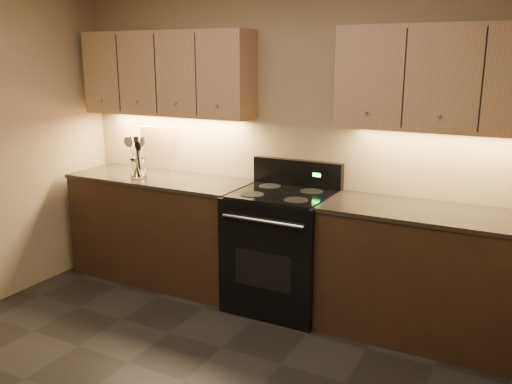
% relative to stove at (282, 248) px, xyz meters
% --- Properties ---
extents(wall_back, '(4.00, 0.04, 2.60)m').
position_rel_stove_xyz_m(wall_back, '(-0.08, 0.32, 0.82)').
color(wall_back, '#9C885C').
rests_on(wall_back, ground).
extents(counter_left, '(1.62, 0.62, 0.93)m').
position_rel_stove_xyz_m(counter_left, '(-1.18, 0.02, -0.01)').
color(counter_left, black).
rests_on(counter_left, ground).
extents(counter_right, '(1.46, 0.62, 0.93)m').
position_rel_stove_xyz_m(counter_right, '(1.10, 0.02, -0.01)').
color(counter_right, black).
rests_on(counter_right, ground).
extents(stove, '(0.76, 0.68, 1.14)m').
position_rel_stove_xyz_m(stove, '(0.00, 0.00, 0.00)').
color(stove, black).
rests_on(stove, ground).
extents(upper_cab_left, '(1.60, 0.30, 0.70)m').
position_rel_stove_xyz_m(upper_cab_left, '(-1.18, 0.17, 1.32)').
color(upper_cab_left, tan).
rests_on(upper_cab_left, wall_back).
extents(upper_cab_right, '(1.44, 0.30, 0.70)m').
position_rel_stove_xyz_m(upper_cab_right, '(1.10, 0.17, 1.32)').
color(upper_cab_right, tan).
rests_on(upper_cab_right, wall_back).
extents(outlet_plate, '(0.08, 0.01, 0.12)m').
position_rel_stove_xyz_m(outlet_plate, '(-1.38, 0.31, 0.64)').
color(outlet_plate, '#B2B5BA').
rests_on(outlet_plate, wall_back).
extents(utensil_crock, '(0.18, 0.18, 0.17)m').
position_rel_stove_xyz_m(utensil_crock, '(-1.32, -0.09, 0.53)').
color(utensil_crock, white).
rests_on(utensil_crock, counter_left).
extents(cutting_board, '(0.34, 0.20, 0.41)m').
position_rel_stove_xyz_m(cutting_board, '(-1.36, 0.27, 0.65)').
color(cutting_board, tan).
rests_on(cutting_board, counter_left).
extents(wooden_spoon, '(0.15, 0.09, 0.34)m').
position_rel_stove_xyz_m(wooden_spoon, '(-1.35, -0.09, 0.64)').
color(wooden_spoon, tan).
rests_on(wooden_spoon, utensil_crock).
extents(black_spoon, '(0.10, 0.12, 0.32)m').
position_rel_stove_xyz_m(black_spoon, '(-1.32, -0.08, 0.62)').
color(black_spoon, black).
rests_on(black_spoon, utensil_crock).
extents(black_turner, '(0.17, 0.17, 0.37)m').
position_rel_stove_xyz_m(black_turner, '(-1.31, -0.10, 0.64)').
color(black_turner, black).
rests_on(black_turner, utensil_crock).
extents(steel_spatula, '(0.16, 0.15, 0.38)m').
position_rel_stove_xyz_m(steel_spatula, '(-1.31, -0.07, 0.65)').
color(steel_spatula, silver).
rests_on(steel_spatula, utensil_crock).
extents(steel_skimmer, '(0.20, 0.12, 0.35)m').
position_rel_stove_xyz_m(steel_skimmer, '(-1.29, -0.10, 0.63)').
color(steel_skimmer, silver).
rests_on(steel_skimmer, utensil_crock).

